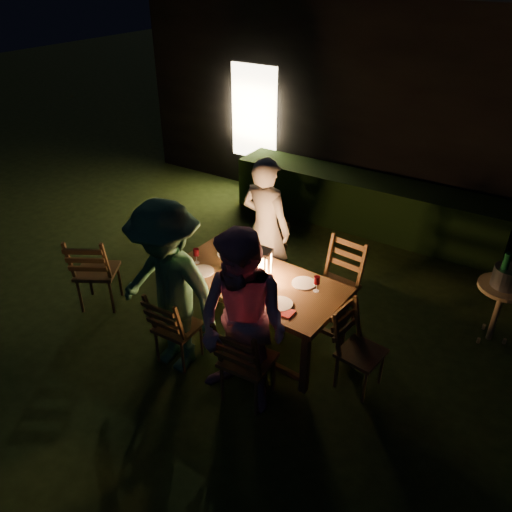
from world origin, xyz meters
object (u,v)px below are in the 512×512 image
Objects in this scene: chair_far_right at (334,298)px; chair_spare at (99,283)px; person_opp_left at (168,289)px; lantern at (263,266)px; bottle_table at (237,260)px; chair_far_left at (263,271)px; chair_near_left at (178,338)px; chair_near_right at (247,373)px; person_house_side at (266,228)px; ice_bucket at (507,277)px; person_opp_right at (243,325)px; chair_end at (358,363)px; bottle_bucket_a at (503,273)px; dining_table at (256,285)px; side_table at (503,292)px.

chair_far_right is 2.81m from chair_spare.
person_opp_left is 5.32× the size of lantern.
chair_far_left is at bearing 101.21° from bottle_table.
bottle_table is at bearing 104.30° from chair_far_left.
chair_near_left is 1.54m from chair_far_left.
person_house_side is at bearing 113.09° from chair_near_right.
chair_spare reaches higher than ice_bucket.
chair_far_left is 0.96× the size of chair_far_right.
chair_near_right is 0.57× the size of person_house_side.
chair_near_left is 0.90× the size of chair_far_right.
person_opp_right reaches higher than ice_bucket.
lantern reaches higher than chair_end.
ice_bucket is at bearing 36.04° from chair_near_left.
bottle_bucket_a is at bearing 54.38° from person_opp_right.
chair_far_right is 3.69× the size of bottle_table.
bottle_table is (-0.25, 0.01, 0.22)m from dining_table.
side_table is (2.71, 2.12, 0.35)m from chair_near_left.
chair_near_left is 0.65m from person_opp_left.
person_house_side is 1.64m from person_opp_left.
bottle_bucket_a is (2.17, 1.34, 0.17)m from dining_table.
side_table is at bearing 42.01° from person_opp_left.
lantern is (0.46, -0.75, 0.64)m from chair_far_left.
chair_end is 2.86× the size of bottle_bucket_a.
chair_near_left is 0.51× the size of person_opp_right.
person_house_side is at bearing -111.72° from chair_end.
person_opp_right reaches higher than person_house_side.
chair_far_right is 0.55× the size of person_opp_left.
side_table is (1.63, 0.64, 0.32)m from chair_far_right.
chair_near_right is at bearing -59.59° from dining_table.
chair_near_right is 1.11m from lantern.
chair_near_left is 0.52× the size of person_house_side.
chair_near_right reaches higher than dining_table.
chair_far_left is at bearing 84.71° from chair_near_left.
person_house_side is (0.09, 1.59, 0.61)m from chair_near_left.
person_house_side reaches higher than chair_near_left.
side_table is at bearing 54.10° from person_opp_right.
chair_near_left is at bearing -124.66° from lantern.
chair_near_left is 2.65× the size of lantern.
chair_far_right is (0.60, 0.74, -0.39)m from dining_table.
chair_near_left is at bearing -141.95° from ice_bucket.
bottle_bucket_a is at bearing 153.91° from chair_end.
chair_far_left is 1.08m from lantern.
bottle_table is at bearing 130.49° from person_opp_right.
chair_near_right is 2.88× the size of lantern.
chair_far_left is 1.93m from person_opp_right.
ice_bucket is at bearing -165.08° from person_house_side.
lantern is (0.55, 0.84, 0.01)m from person_opp_left.
chair_near_left is 1.45m from chair_spare.
chair_far_left is at bearing -168.02° from bottle_bucket_a.
chair_near_right is 0.61m from person_opp_right.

